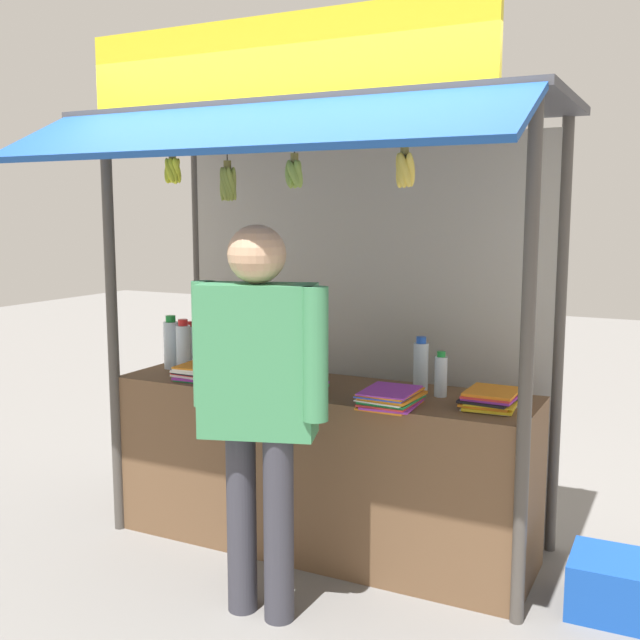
# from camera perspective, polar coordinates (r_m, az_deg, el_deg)

# --- Properties ---
(ground_plane) EXTENTS (20.00, 20.00, 0.00)m
(ground_plane) POSITION_cam_1_polar(r_m,az_deg,el_deg) (4.27, 0.00, -16.52)
(ground_plane) COLOR slate
(stall_counter) EXTENTS (2.23, 0.62, 0.87)m
(stall_counter) POSITION_cam_1_polar(r_m,az_deg,el_deg) (4.10, 0.00, -10.95)
(stall_counter) COLOR brown
(stall_counter) RESTS_ON ground
(stall_structure) EXTENTS (2.43, 1.54, 2.63)m
(stall_structure) POSITION_cam_1_polar(r_m,az_deg,el_deg) (4.01, 0.90, 5.49)
(stall_structure) COLOR #4C4742
(stall_structure) RESTS_ON ground
(water_bottle_rear_center) EXTENTS (0.08, 0.08, 0.28)m
(water_bottle_rear_center) POSITION_cam_1_polar(r_m,az_deg,el_deg) (3.91, 7.57, -3.38)
(water_bottle_rear_center) COLOR silver
(water_bottle_rear_center) RESTS_ON stall_counter
(water_bottle_right) EXTENTS (0.08, 0.08, 0.30)m
(water_bottle_right) POSITION_cam_1_polar(r_m,az_deg,el_deg) (4.41, -10.21, -1.99)
(water_bottle_right) COLOR silver
(water_bottle_right) RESTS_ON stall_counter
(water_bottle_front_left) EXTENTS (0.08, 0.08, 0.27)m
(water_bottle_front_left) POSITION_cam_1_polar(r_m,az_deg,el_deg) (4.05, -0.09, -2.91)
(water_bottle_front_left) COLOR silver
(water_bottle_front_left) RESTS_ON stall_counter
(water_bottle_left) EXTENTS (0.09, 0.09, 0.31)m
(water_bottle_left) POSITION_cam_1_polar(r_m,az_deg,el_deg) (4.49, -11.11, -1.76)
(water_bottle_left) COLOR silver
(water_bottle_left) RESTS_ON stall_counter
(water_bottle_mid_left) EXTENTS (0.06, 0.06, 0.23)m
(water_bottle_mid_left) POSITION_cam_1_polar(r_m,az_deg,el_deg) (3.79, 9.06, -4.13)
(water_bottle_mid_left) COLOR silver
(water_bottle_mid_left) RESTS_ON stall_counter
(water_bottle_back_left) EXTENTS (0.07, 0.07, 0.25)m
(water_bottle_back_left) POSITION_cam_1_polar(r_m,az_deg,el_deg) (4.68, -9.74, -1.69)
(water_bottle_back_left) COLOR silver
(water_bottle_back_left) RESTS_ON stall_counter
(magazine_stack_mid_right) EXTENTS (0.27, 0.32, 0.08)m
(magazine_stack_mid_right) POSITION_cam_1_polar(r_m,az_deg,el_deg) (3.59, 5.35, -5.84)
(magazine_stack_mid_right) COLOR orange
(magazine_stack_mid_right) RESTS_ON stall_counter
(magazine_stack_center) EXTENTS (0.26, 0.27, 0.09)m
(magazine_stack_center) POSITION_cam_1_polar(r_m,az_deg,el_deg) (3.78, -1.77, -5.01)
(magazine_stack_center) COLOR purple
(magazine_stack_center) RESTS_ON stall_counter
(magazine_stack_far_left) EXTENTS (0.26, 0.29, 0.08)m
(magazine_stack_far_left) POSITION_cam_1_polar(r_m,az_deg,el_deg) (3.63, 12.71, -5.80)
(magazine_stack_far_left) COLOR white
(magazine_stack_far_left) RESTS_ON stall_counter
(magazine_stack_front_right) EXTENTS (0.24, 0.32, 0.08)m
(magazine_stack_front_right) POSITION_cam_1_polar(r_m,az_deg,el_deg) (4.23, -8.82, -3.78)
(magazine_stack_front_right) COLOR green
(magazine_stack_front_right) RESTS_ON stall_counter
(banana_bunch_inner_right) EXTENTS (0.10, 0.10, 0.32)m
(banana_bunch_inner_right) POSITION_cam_1_polar(r_m,az_deg,el_deg) (3.67, -6.95, 10.17)
(banana_bunch_inner_right) COLOR #332D23
(banana_bunch_leftmost) EXTENTS (0.09, 0.09, 0.27)m
(banana_bunch_leftmost) POSITION_cam_1_polar(r_m,az_deg,el_deg) (3.27, 6.37, 11.18)
(banana_bunch_leftmost) COLOR #332D23
(banana_bunch_inner_left) EXTENTS (0.10, 0.09, 0.27)m
(banana_bunch_inner_left) POSITION_cam_1_polar(r_m,az_deg,el_deg) (3.48, -1.96, 10.97)
(banana_bunch_inner_left) COLOR #332D23
(banana_bunch_rightmost) EXTENTS (0.09, 0.09, 0.24)m
(banana_bunch_rightmost) POSITION_cam_1_polar(r_m,az_deg,el_deg) (3.86, -11.00, 11.00)
(banana_bunch_rightmost) COLOR #332D23
(vendor_person) EXTENTS (0.65, 0.35, 1.73)m
(vendor_person) POSITION_cam_1_polar(r_m,az_deg,el_deg) (3.26, -4.66, -4.98)
(vendor_person) COLOR #383842
(vendor_person) RESTS_ON ground
(plastic_crate) EXTENTS (0.37, 0.37, 0.26)m
(plastic_crate) POSITION_cam_1_polar(r_m,az_deg,el_deg) (3.82, 21.09, -18.08)
(plastic_crate) COLOR #194CB2
(plastic_crate) RESTS_ON ground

